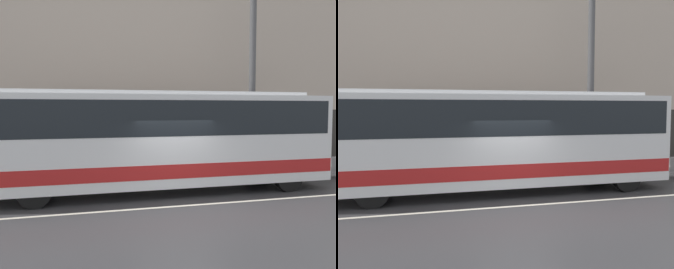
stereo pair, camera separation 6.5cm
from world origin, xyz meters
TOP-DOWN VIEW (x-y plane):
  - ground_plane at (0.00, 0.00)m, footprint 60.00×60.00m
  - sidewalk at (0.00, 5.44)m, footprint 60.00×2.88m
  - building_facade at (0.00, 7.02)m, footprint 60.00×0.35m
  - lane_stripe at (0.00, 0.00)m, footprint 54.00×0.14m
  - transit_bus at (-0.42, 1.98)m, footprint 12.32×2.51m
  - utility_pole_near at (4.74, 4.73)m, footprint 0.29×0.29m
  - pedestrian_waiting at (-3.94, 6.15)m, footprint 0.36×0.36m

SIDE VIEW (x-z plane):
  - ground_plane at x=0.00m, z-range 0.00..0.00m
  - lane_stripe at x=0.00m, z-range 0.00..0.01m
  - sidewalk at x=0.00m, z-range 0.00..0.17m
  - pedestrian_waiting at x=-3.94m, z-range 0.12..1.88m
  - transit_bus at x=-0.42m, z-range 0.22..3.65m
  - utility_pole_near at x=4.74m, z-range 0.17..8.74m
  - building_facade at x=0.00m, z-range -0.20..11.30m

